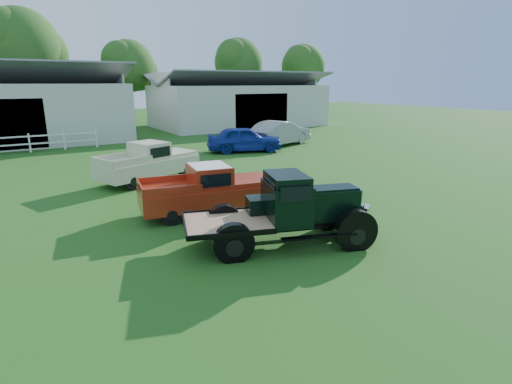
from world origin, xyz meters
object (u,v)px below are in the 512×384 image
misc_car_blue (244,139)px  misc_car_grey (280,133)px  white_pickup (148,162)px  vintage_flatbed (283,210)px  red_pickup (207,189)px

misc_car_blue → misc_car_grey: misc_car_grey is taller
white_pickup → misc_car_grey: white_pickup is taller
misc_car_blue → misc_car_grey: bearing=-54.0°
misc_car_blue → vintage_flatbed: bearing=173.5°
red_pickup → misc_car_blue: 12.49m
vintage_flatbed → misc_car_grey: bearing=73.7°
vintage_flatbed → misc_car_blue: 15.23m
white_pickup → misc_car_grey: (11.06, 5.60, -0.00)m
red_pickup → misc_car_grey: 15.51m
misc_car_blue → misc_car_grey: 3.62m
vintage_flatbed → red_pickup: vintage_flatbed is taller
misc_car_blue → misc_car_grey: size_ratio=0.91×
vintage_flatbed → white_pickup: size_ratio=1.07×
white_pickup → misc_car_blue: bearing=12.2°
vintage_flatbed → misc_car_grey: 17.87m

